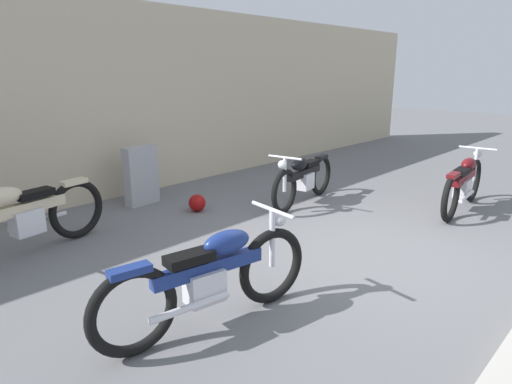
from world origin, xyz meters
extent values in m
plane|color=slate|center=(0.00, 0.00, 0.00)|extent=(40.00, 40.00, 0.00)
cube|color=beige|center=(0.00, 4.47, 1.60)|extent=(18.00, 0.30, 3.19)
cube|color=#9E9EA3|center=(-0.72, 3.67, 0.47)|extent=(0.56, 0.24, 0.94)
sphere|color=maroon|center=(-0.36, 2.72, 0.13)|extent=(0.26, 0.26, 0.26)
torus|color=black|center=(-2.11, 2.98, 0.38)|extent=(0.77, 0.23, 0.76)
cube|color=silver|center=(-2.75, 2.86, 0.40)|extent=(0.37, 0.27, 0.29)
cube|color=beige|center=(-2.80, 2.85, 0.57)|extent=(1.08, 0.30, 0.13)
ellipsoid|color=beige|center=(-2.99, 2.81, 0.76)|extent=(0.49, 0.29, 0.21)
cube|color=black|center=(-2.62, 2.88, 0.71)|extent=(0.45, 0.26, 0.08)
cube|color=beige|center=(-2.11, 2.98, 0.74)|extent=(0.35, 0.19, 0.06)
cylinder|color=silver|center=(-2.57, 3.02, 0.33)|extent=(0.73, 0.20, 0.06)
torus|color=black|center=(0.47, 1.68, 0.34)|extent=(0.69, 0.20, 0.69)
torus|color=black|center=(1.72, 1.91, 0.34)|extent=(0.69, 0.20, 0.69)
cube|color=silver|center=(1.14, 1.80, 0.36)|extent=(0.33, 0.24, 0.26)
cube|color=black|center=(1.09, 1.79, 0.51)|extent=(0.96, 0.26, 0.11)
ellipsoid|color=black|center=(0.93, 1.77, 0.68)|extent=(0.44, 0.26, 0.19)
cube|color=black|center=(1.26, 1.82, 0.63)|extent=(0.40, 0.23, 0.08)
cube|color=black|center=(1.72, 1.91, 0.66)|extent=(0.32, 0.16, 0.06)
cylinder|color=silver|center=(0.47, 1.68, 0.60)|extent=(0.05, 0.05, 0.52)
cylinder|color=silver|center=(0.47, 1.68, 0.86)|extent=(0.13, 0.54, 0.03)
sphere|color=silver|center=(0.40, 1.67, 0.76)|extent=(0.13, 0.13, 0.13)
cylinder|color=silver|center=(1.31, 1.95, 0.30)|extent=(0.66, 0.17, 0.06)
torus|color=black|center=(3.10, -0.14, 0.35)|extent=(0.71, 0.15, 0.70)
torus|color=black|center=(1.80, -0.26, 0.35)|extent=(0.71, 0.15, 0.70)
cube|color=silver|center=(2.40, -0.21, 0.37)|extent=(0.32, 0.22, 0.27)
cube|color=#590F14|center=(2.45, -0.20, 0.53)|extent=(1.00, 0.19, 0.12)
ellipsoid|color=#590F14|center=(2.62, -0.19, 0.70)|extent=(0.44, 0.23, 0.19)
cube|color=black|center=(2.28, -0.22, 0.65)|extent=(0.40, 0.21, 0.08)
cube|color=#590F14|center=(1.80, -0.26, 0.68)|extent=(0.32, 0.14, 0.06)
cylinder|color=silver|center=(3.10, -0.14, 0.62)|extent=(0.05, 0.05, 0.53)
cylinder|color=silver|center=(3.10, -0.14, 0.88)|extent=(0.08, 0.56, 0.03)
sphere|color=silver|center=(3.17, -0.14, 0.79)|extent=(0.14, 0.14, 0.14)
cylinder|color=silver|center=(2.22, -0.34, 0.30)|extent=(0.68, 0.12, 0.06)
torus|color=black|center=(-1.63, 0.09, 0.36)|extent=(0.72, 0.21, 0.72)
torus|color=black|center=(-2.93, 0.31, 0.36)|extent=(0.72, 0.21, 0.72)
cube|color=silver|center=(-2.33, 0.20, 0.38)|extent=(0.34, 0.25, 0.27)
cube|color=navy|center=(-2.28, 0.20, 0.53)|extent=(1.01, 0.26, 0.12)
ellipsoid|color=navy|center=(-2.10, 0.17, 0.71)|extent=(0.46, 0.27, 0.20)
cube|color=black|center=(-2.45, 0.22, 0.66)|extent=(0.42, 0.24, 0.08)
cube|color=navy|center=(-2.93, 0.31, 0.69)|extent=(0.33, 0.17, 0.06)
cylinder|color=silver|center=(-1.63, 0.09, 0.63)|extent=(0.05, 0.05, 0.54)
cylinder|color=silver|center=(-1.63, 0.09, 0.90)|extent=(0.13, 0.57, 0.04)
sphere|color=silver|center=(-1.55, 0.07, 0.80)|extent=(0.14, 0.14, 0.14)
cylinder|color=silver|center=(-2.54, 0.12, 0.31)|extent=(0.69, 0.17, 0.06)
camera|label=1|loc=(-4.41, -2.34, 2.08)|focal=30.81mm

